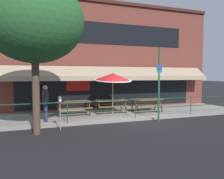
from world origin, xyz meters
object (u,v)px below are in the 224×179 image
at_px(picnic_table_left, 74,104).
at_px(picnic_table_right, 147,102).
at_px(pedestrian_walking, 45,101).
at_px(street_sign_pole, 159,84).
at_px(picnic_table_centre, 111,102).
at_px(patio_umbrella_centre, 113,77).
at_px(parking_meter_near, 60,103).
at_px(street_tree_curbside, 37,15).

distance_m(picnic_table_left, picnic_table_right, 4.33).
xyz_separation_m(pedestrian_walking, street_sign_pole, (5.28, -1.45, 0.81)).
bearing_deg(pedestrian_walking, street_sign_pole, -15.40).
height_order(picnic_table_left, pedestrian_walking, pedestrian_walking).
bearing_deg(picnic_table_centre, picnic_table_left, -179.09).
bearing_deg(picnic_table_right, patio_umbrella_centre, 179.56).
height_order(picnic_table_centre, parking_meter_near, parking_meter_near).
relative_size(picnic_table_left, parking_meter_near, 1.27).
relative_size(pedestrian_walking, street_tree_curbside, 0.26).
bearing_deg(picnic_table_right, street_sign_pole, -104.09).
xyz_separation_m(picnic_table_left, picnic_table_centre, (2.16, 0.03, 0.00)).
bearing_deg(pedestrian_walking, patio_umbrella_centre, 12.97).
bearing_deg(picnic_table_centre, street_sign_pole, -58.89).
bearing_deg(pedestrian_walking, street_tree_curbside, -98.94).
relative_size(picnic_table_centre, picnic_table_right, 1.00).
xyz_separation_m(picnic_table_left, picnic_table_right, (4.32, -0.31, 0.00)).
distance_m(picnic_table_right, pedestrian_walking, 5.92).
bearing_deg(parking_meter_near, pedestrian_walking, 108.03).
bearing_deg(street_sign_pole, parking_meter_near, -178.55).
bearing_deg(picnic_table_centre, pedestrian_walking, -162.37).
height_order(picnic_table_left, parking_meter_near, parking_meter_near).
bearing_deg(patio_umbrella_centre, picnic_table_left, 172.38).
bearing_deg(street_sign_pole, picnic_table_right, 75.91).
distance_m(patio_umbrella_centre, pedestrian_walking, 3.95).
distance_m(parking_meter_near, street_tree_curbside, 3.52).
height_order(picnic_table_right, patio_umbrella_centre, patio_umbrella_centre).
bearing_deg(parking_meter_near, street_sign_pole, 1.45).
xyz_separation_m(picnic_table_centre, street_sign_pole, (1.59, -2.63, 1.16)).
bearing_deg(picnic_table_centre, parking_meter_near, -139.17).
bearing_deg(picnic_table_right, picnic_table_left, 175.95).
bearing_deg(patio_umbrella_centre, street_tree_curbside, -144.79).
relative_size(picnic_table_right, pedestrian_walking, 1.05).
height_order(picnic_table_right, street_tree_curbside, street_tree_curbside).
distance_m(picnic_table_left, picnic_table_centre, 2.16).
xyz_separation_m(parking_meter_near, street_tree_curbside, (-0.82, -0.40, 3.39)).
height_order(parking_meter_near, street_sign_pole, street_sign_pole).
xyz_separation_m(picnic_table_left, parking_meter_near, (-1.02, -2.71, 0.44)).
relative_size(picnic_table_centre, street_sign_pole, 0.50).
xyz_separation_m(patio_umbrella_centre, parking_meter_near, (-3.18, -2.43, -1.03)).
height_order(picnic_table_right, street_sign_pole, street_sign_pole).
relative_size(picnic_table_right, patio_umbrella_centre, 0.75).
height_order(picnic_table_centre, street_sign_pole, street_sign_pole).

